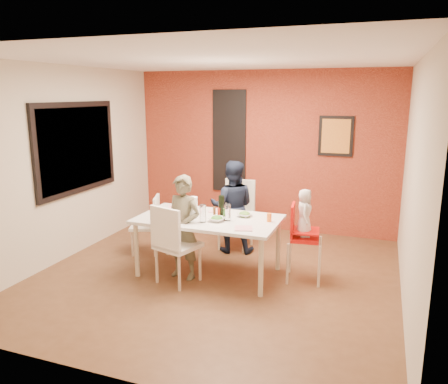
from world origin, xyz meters
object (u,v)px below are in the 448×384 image
(dining_table, at_px, (209,223))
(child_near, at_px, (183,227))
(child_far, at_px, (232,207))
(high_chair, at_px, (301,235))
(paper_towel_roll, at_px, (193,208))
(chair_far, at_px, (238,210))
(chair_left, at_px, (150,221))
(chair_near, at_px, (173,241))
(toddler, at_px, (304,213))
(wine_bottle, at_px, (221,207))

(dining_table, distance_m, child_near, 0.34)
(child_far, bearing_deg, high_chair, 136.73)
(paper_towel_roll, bearing_deg, chair_far, 80.47)
(chair_left, bearing_deg, high_chair, 65.18)
(chair_near, xyz_separation_m, child_far, (0.30, 1.36, 0.12))
(child_far, distance_m, toddler, 1.36)
(dining_table, relative_size, wine_bottle, 6.30)
(chair_far, relative_size, high_chair, 1.05)
(chair_far, xyz_separation_m, child_far, (-0.00, -0.25, 0.11))
(chair_left, bearing_deg, chair_far, 103.57)
(chair_left, height_order, toddler, toddler)
(high_chair, height_order, child_near, child_near)
(high_chair, bearing_deg, wine_bottle, 91.01)
(dining_table, bearing_deg, chair_far, 89.10)
(child_far, distance_m, wine_bottle, 0.86)
(wine_bottle, bearing_deg, chair_near, -128.90)
(chair_far, relative_size, wine_bottle, 3.56)
(dining_table, height_order, high_chair, high_chair)
(dining_table, bearing_deg, child_far, 88.88)
(child_far, relative_size, paper_towel_roll, 4.98)
(chair_far, relative_size, chair_left, 1.20)
(high_chair, xyz_separation_m, child_near, (-1.42, -0.43, 0.08))
(dining_table, distance_m, high_chair, 1.19)
(chair_far, distance_m, high_chair, 1.48)
(child_near, height_order, toddler, child_near)
(high_chair, bearing_deg, chair_near, 108.12)
(high_chair, relative_size, wine_bottle, 3.39)
(chair_near, relative_size, child_near, 0.75)
(chair_left, distance_m, child_far, 1.23)
(wine_bottle, bearing_deg, toddler, 8.21)
(child_near, relative_size, paper_towel_roll, 4.84)
(high_chair, bearing_deg, child_far, 52.34)
(chair_far, distance_m, child_near, 1.39)
(chair_far, distance_m, wine_bottle, 1.13)
(high_chair, bearing_deg, chair_far, 43.87)
(dining_table, xyz_separation_m, chair_left, (-1.09, 0.41, -0.21))
(chair_far, xyz_separation_m, wine_bottle, (0.13, -1.07, 0.32))
(child_near, distance_m, wine_bottle, 0.55)
(high_chair, xyz_separation_m, child_far, (-1.15, 0.68, 0.10))
(dining_table, distance_m, chair_left, 1.18)
(dining_table, relative_size, paper_towel_roll, 6.62)
(high_chair, distance_m, toddler, 0.29)
(child_far, bearing_deg, chair_near, 64.93)
(wine_bottle, distance_m, paper_towel_roll, 0.37)
(high_chair, height_order, child_far, child_far)
(child_near, distance_m, toddler, 1.52)
(child_far, height_order, toddler, child_far)
(toddler, xyz_separation_m, paper_towel_roll, (-1.37, -0.29, 0.02))
(chair_left, xyz_separation_m, toddler, (2.28, -0.19, 0.40))
(chair_left, height_order, child_far, child_far)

